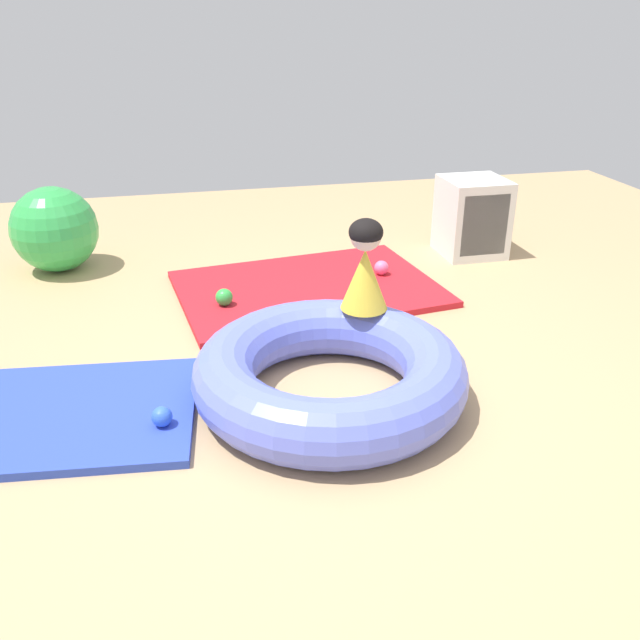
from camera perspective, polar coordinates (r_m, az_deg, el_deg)
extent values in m
plane|color=tan|center=(3.22, 0.42, -6.35)|extent=(8.00, 8.00, 0.00)
cube|color=red|center=(4.35, -1.05, 2.69)|extent=(1.76, 1.34, 0.04)
torus|color=#6070E5|center=(3.11, 0.83, -4.53)|extent=(1.27, 1.27, 0.29)
cone|color=yellow|center=(3.35, 3.81, 3.50)|extent=(0.32, 0.32, 0.31)
sphere|color=beige|center=(3.28, 3.93, 7.22)|extent=(0.16, 0.16, 0.16)
ellipsoid|color=black|center=(3.27, 3.93, 7.48)|extent=(0.17, 0.17, 0.13)
sphere|color=pink|center=(4.52, 5.25, 4.46)|extent=(0.10, 0.10, 0.10)
sphere|color=blue|center=(2.98, -13.31, -8.01)|extent=(0.09, 0.09, 0.09)
sphere|color=green|center=(4.07, -8.17, 1.94)|extent=(0.10, 0.10, 0.10)
sphere|color=green|center=(4.98, -21.68, 7.19)|extent=(0.58, 0.58, 0.58)
cube|color=silver|center=(5.08, 12.81, 8.56)|extent=(0.44, 0.44, 0.56)
cube|color=#2D2D33|center=(4.98, 13.39, 8.16)|extent=(0.34, 0.20, 0.44)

